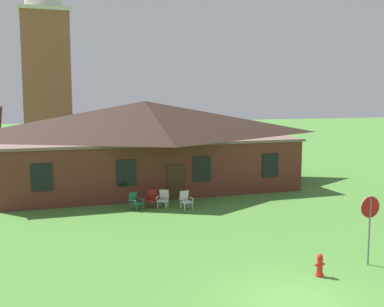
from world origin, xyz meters
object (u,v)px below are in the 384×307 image
Objects in this scene: lawn_chair_left_end at (163,198)px; fire_hydrant at (320,266)px; lawn_chair_near_door at (151,198)px; stop_sign at (370,216)px; lawn_chair_by_porch at (135,201)px; lawn_chair_middle at (186,199)px.

lawn_chair_left_end is 11.69m from fire_hydrant.
stop_sign is at bearing -64.85° from lawn_chair_near_door.
lawn_chair_left_end is (0.63, -0.21, 0.00)m from lawn_chair_near_door.
lawn_chair_middle is (2.66, -0.57, 0.00)m from lawn_chair_by_porch.
stop_sign is at bearing -67.17° from lawn_chair_left_end.
lawn_chair_middle is (-3.59, 10.38, -1.31)m from stop_sign.
lawn_chair_left_end reaches higher than fire_hydrant.
lawn_chair_near_door is (0.97, 0.32, 0.00)m from lawn_chair_by_porch.
lawn_chair_by_porch is 1.00× the size of lawn_chair_near_door.
stop_sign reaches higher than lawn_chair_middle.
stop_sign reaches higher than lawn_chair_by_porch.
lawn_chair_by_porch and lawn_chair_near_door have the same top height.
stop_sign is at bearing -60.25° from lawn_chair_by_porch.
lawn_chair_left_end is at bearing -18.08° from lawn_chair_near_door.
fire_hydrant is (1.30, -10.76, -0.12)m from lawn_chair_middle.
lawn_chair_middle is at bearing -32.70° from lawn_chair_left_end.
lawn_chair_middle is at bearing -12.11° from lawn_chair_by_porch.
lawn_chair_by_porch reaches higher than fire_hydrant.
lawn_chair_by_porch and lawn_chair_left_end have the same top height.
stop_sign is 2.65× the size of lawn_chair_left_end.
fire_hydrant is (-2.29, -0.39, -1.43)m from stop_sign.
lawn_chair_by_porch is 2.72m from lawn_chair_middle.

